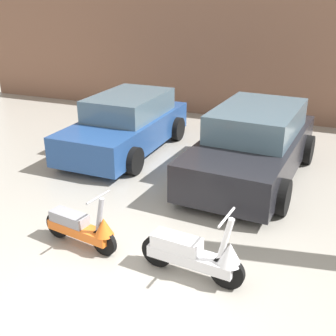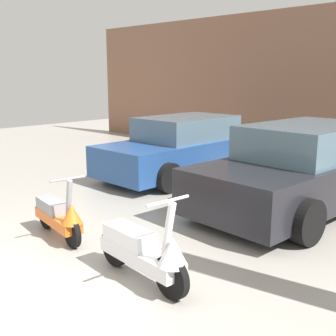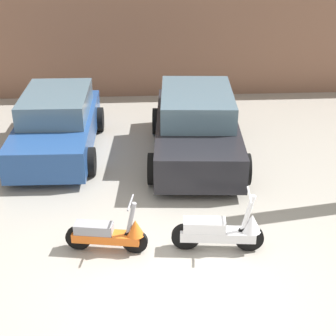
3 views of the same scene
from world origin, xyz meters
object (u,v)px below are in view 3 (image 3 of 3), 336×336
object	(u,v)px
scooter_front_left	(110,233)
car_rear_left	(57,124)
car_rear_center	(197,127)
scooter_front_right	(222,230)

from	to	relation	value
scooter_front_left	car_rear_left	world-z (taller)	car_rear_left
car_rear_left	car_rear_center	bearing A→B (deg)	82.80
scooter_front_right	car_rear_center	world-z (taller)	car_rear_center
scooter_front_right	car_rear_left	xyz separation A→B (m)	(-3.17, 4.18, 0.27)
car_rear_center	scooter_front_right	bearing A→B (deg)	4.24
scooter_front_right	scooter_front_left	bearing A→B (deg)	-176.67
car_rear_left	car_rear_center	size ratio (longest dim) A/B	0.91
scooter_front_left	car_rear_center	size ratio (longest dim) A/B	0.31
scooter_front_left	scooter_front_right	distance (m)	1.82
car_rear_center	car_rear_left	bearing A→B (deg)	-94.10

